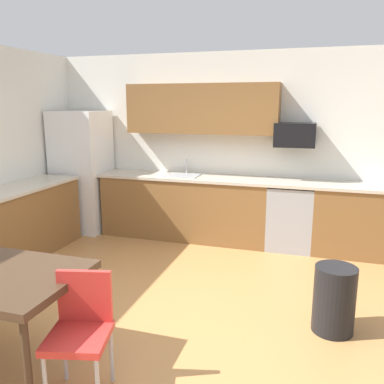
{
  "coord_description": "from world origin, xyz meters",
  "views": [
    {
      "loc": [
        1.31,
        -3.23,
        1.97
      ],
      "look_at": [
        0.0,
        1.0,
        1.0
      ],
      "focal_mm": 37.72,
      "sensor_mm": 36.0,
      "label": 1
    }
  ],
  "objects_px": {
    "refrigerator": "(82,171)",
    "oven_range": "(290,216)",
    "chair_near_table": "(81,325)",
    "microwave": "(295,135)",
    "trash_bin": "(334,299)"
  },
  "relations": [
    {
      "from": "refrigerator",
      "to": "chair_near_table",
      "type": "distance_m",
      "value": 3.91
    },
    {
      "from": "refrigerator",
      "to": "oven_range",
      "type": "distance_m",
      "value": 3.24
    },
    {
      "from": "oven_range",
      "to": "chair_near_table",
      "type": "height_order",
      "value": "oven_range"
    },
    {
      "from": "refrigerator",
      "to": "chair_near_table",
      "type": "height_order",
      "value": "refrigerator"
    },
    {
      "from": "refrigerator",
      "to": "oven_range",
      "type": "xyz_separation_m",
      "value": [
        3.2,
        0.08,
        -0.48
      ]
    },
    {
      "from": "microwave",
      "to": "chair_near_table",
      "type": "xyz_separation_m",
      "value": [
        -1.16,
        -3.49,
        -1.06
      ]
    },
    {
      "from": "oven_range",
      "to": "trash_bin",
      "type": "xyz_separation_m",
      "value": [
        0.52,
        -2.07,
        -0.16
      ]
    },
    {
      "from": "chair_near_table",
      "to": "trash_bin",
      "type": "relative_size",
      "value": 1.42
    },
    {
      "from": "oven_range",
      "to": "chair_near_table",
      "type": "bearing_deg",
      "value": -108.94
    },
    {
      "from": "trash_bin",
      "to": "oven_range",
      "type": "bearing_deg",
      "value": 104.13
    },
    {
      "from": "chair_near_table",
      "to": "trash_bin",
      "type": "bearing_deg",
      "value": 38.04
    },
    {
      "from": "chair_near_table",
      "to": "refrigerator",
      "type": "bearing_deg",
      "value": 121.64
    },
    {
      "from": "chair_near_table",
      "to": "trash_bin",
      "type": "xyz_separation_m",
      "value": [
        1.68,
        1.32,
        -0.2
      ]
    },
    {
      "from": "oven_range",
      "to": "microwave",
      "type": "relative_size",
      "value": 1.69
    },
    {
      "from": "oven_range",
      "to": "microwave",
      "type": "distance_m",
      "value": 1.11
    }
  ]
}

